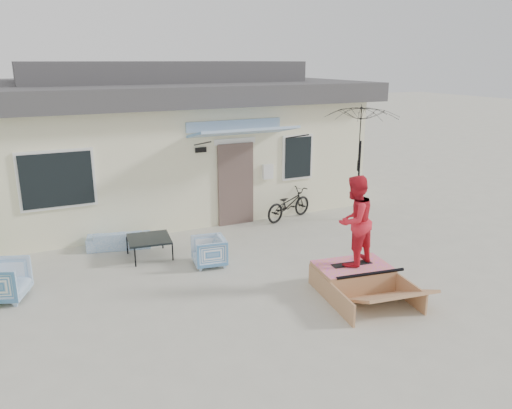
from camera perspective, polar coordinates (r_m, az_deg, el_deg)
name	(u,v)px	position (r m, az deg, el deg)	size (l,w,h in m)	color
ground	(285,304)	(8.91, 3.33, -11.25)	(90.00, 90.00, 0.00)	#ADAA99
house	(159,134)	(15.54, -11.03, 7.90)	(10.80, 8.49, 4.10)	beige
loveseat	(119,236)	(11.72, -15.35, -3.47)	(1.40, 0.41, 0.55)	#3C79B6
armchair_left	(3,279)	(9.95, -26.84, -7.57)	(0.75, 0.71, 0.78)	#3C79B6
armchair_right	(209,250)	(10.37, -5.38, -5.18)	(0.65, 0.60, 0.66)	#3C79B6
coffee_table	(149,248)	(11.02, -12.04, -4.81)	(0.88, 0.88, 0.44)	black
bicycle	(289,201)	(13.27, 3.75, 0.42)	(0.55, 1.57, 1.01)	black
patio_umbrella	(360,154)	(13.23, 11.76, 5.61)	(1.94, 1.80, 2.20)	black
skate_ramp	(352,277)	(9.56, 10.90, -8.06)	(1.33, 1.78, 0.44)	#AA764E
skateboard	(352,263)	(9.50, 10.85, -6.60)	(0.77, 0.19, 0.05)	black
skater	(354,219)	(9.20, 11.13, -1.66)	(0.82, 0.63, 1.67)	red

